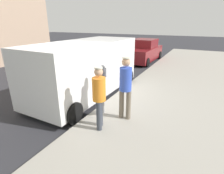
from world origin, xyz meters
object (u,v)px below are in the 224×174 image
at_px(pedestrian_in_orange, 99,95).
at_px(pedestrian_in_blue, 125,84).
at_px(parking_meter_near, 103,81).
at_px(parked_sedan_ahead, 143,51).
at_px(parked_van, 86,67).

height_order(pedestrian_in_orange, pedestrian_in_blue, pedestrian_in_blue).
distance_m(parking_meter_near, pedestrian_in_blue, 0.72).
bearing_deg(pedestrian_in_blue, parking_meter_near, 179.59).
xyz_separation_m(pedestrian_in_orange, parked_sedan_ahead, (-1.86, 9.69, -0.36)).
relative_size(parking_meter_near, pedestrian_in_orange, 0.91).
bearing_deg(parked_sedan_ahead, parking_meter_near, -80.24).
xyz_separation_m(parking_meter_near, parked_van, (-1.50, 1.30, -0.03)).
bearing_deg(parking_meter_near, parked_van, 139.04).
height_order(parking_meter_near, parked_sedan_ahead, parking_meter_near).
relative_size(parking_meter_near, pedestrian_in_blue, 0.84).
xyz_separation_m(parking_meter_near, parked_sedan_ahead, (-1.53, 8.91, -0.43)).
bearing_deg(pedestrian_in_blue, pedestrian_in_orange, -116.72).
xyz_separation_m(parked_van, parked_sedan_ahead, (-0.03, 7.61, -0.41)).
distance_m(pedestrian_in_orange, pedestrian_in_blue, 0.88).
height_order(pedestrian_in_blue, parked_sedan_ahead, pedestrian_in_blue).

